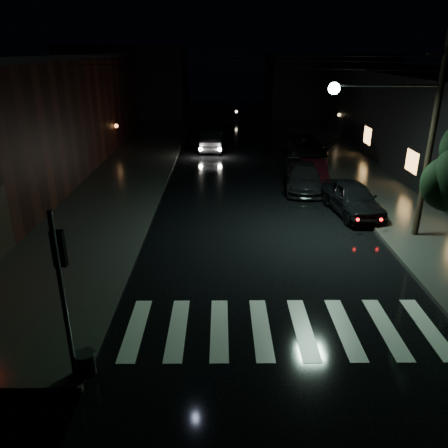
{
  "coord_description": "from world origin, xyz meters",
  "views": [
    {
      "loc": [
        1.26,
        -10.0,
        7.44
      ],
      "look_at": [
        1.36,
        4.6,
        1.6
      ],
      "focal_mm": 35.0,
      "sensor_mm": 36.0,
      "label": 1
    }
  ],
  "objects_px": {
    "parked_car_a": "(352,198)",
    "oncoming_car": "(211,140)",
    "parked_car_c": "(303,177)",
    "parked_car_d": "(305,146)",
    "parked_car_b": "(313,172)"
  },
  "relations": [
    {
      "from": "oncoming_car",
      "to": "parked_car_a",
      "type": "bearing_deg",
      "value": 116.94
    },
    {
      "from": "parked_car_c",
      "to": "oncoming_car",
      "type": "bearing_deg",
      "value": 123.97
    },
    {
      "from": "parked_car_a",
      "to": "parked_car_c",
      "type": "relative_size",
      "value": 0.94
    },
    {
      "from": "parked_car_a",
      "to": "parked_car_d",
      "type": "relative_size",
      "value": 0.87
    },
    {
      "from": "parked_car_a",
      "to": "oncoming_car",
      "type": "bearing_deg",
      "value": 108.93
    },
    {
      "from": "parked_car_c",
      "to": "parked_car_d",
      "type": "bearing_deg",
      "value": 85.67
    },
    {
      "from": "parked_car_a",
      "to": "oncoming_car",
      "type": "distance_m",
      "value": 16.18
    },
    {
      "from": "parked_car_b",
      "to": "parked_car_d",
      "type": "height_order",
      "value": "parked_car_d"
    },
    {
      "from": "parked_car_b",
      "to": "oncoming_car",
      "type": "bearing_deg",
      "value": 130.22
    },
    {
      "from": "parked_car_b",
      "to": "parked_car_c",
      "type": "xyz_separation_m",
      "value": [
        -0.73,
        -0.94,
        -0.01
      ]
    },
    {
      "from": "parked_car_a",
      "to": "oncoming_car",
      "type": "relative_size",
      "value": 0.99
    },
    {
      "from": "parked_car_a",
      "to": "parked_car_b",
      "type": "relative_size",
      "value": 1.06
    },
    {
      "from": "parked_car_d",
      "to": "parked_car_c",
      "type": "bearing_deg",
      "value": -105.33
    },
    {
      "from": "parked_car_b",
      "to": "parked_car_c",
      "type": "bearing_deg",
      "value": -120.74
    },
    {
      "from": "parked_car_b",
      "to": "parked_car_d",
      "type": "bearing_deg",
      "value": 90.49
    }
  ]
}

